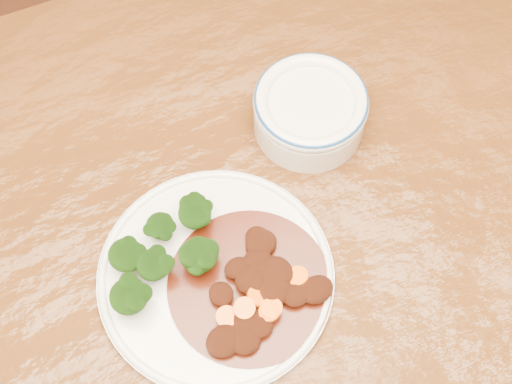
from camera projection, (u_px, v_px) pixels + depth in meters
dining_table at (245, 336)px, 0.75m from camera, size 1.60×1.08×0.75m
dinner_plate at (216, 276)px, 0.69m from camera, size 0.23×0.23×0.01m
broccoli_florets at (161, 255)px, 0.67m from camera, size 0.13×0.08×0.04m
mince_stew at (258, 290)px, 0.67m from camera, size 0.16×0.16×0.02m
dip_bowl at (310, 110)px, 0.75m from camera, size 0.12×0.12×0.05m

